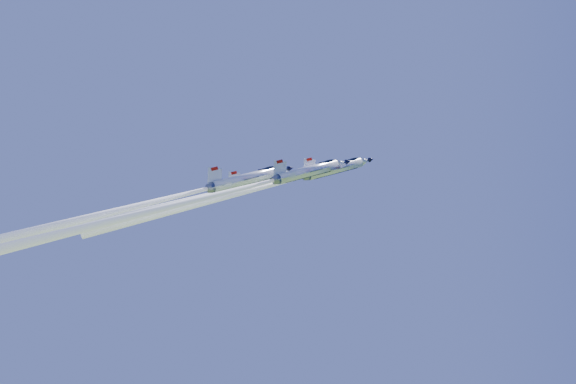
% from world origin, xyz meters
% --- Properties ---
extents(jet_lead, '(29.85, 24.89, 34.87)m').
position_xyz_m(jet_lead, '(-4.79, -5.22, 92.50)').
color(jet_lead, white).
extents(jet_left, '(27.32, 22.59, 29.54)m').
position_xyz_m(jet_left, '(-16.32, -0.87, 92.92)').
color(jet_left, white).
extents(jet_right, '(35.15, 29.57, 44.40)m').
position_xyz_m(jet_right, '(-12.17, -13.69, 88.64)').
color(jet_right, white).
extents(jet_slot, '(33.62, 28.07, 39.80)m').
position_xyz_m(jet_slot, '(-20.33, -12.96, 88.70)').
color(jet_slot, white).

